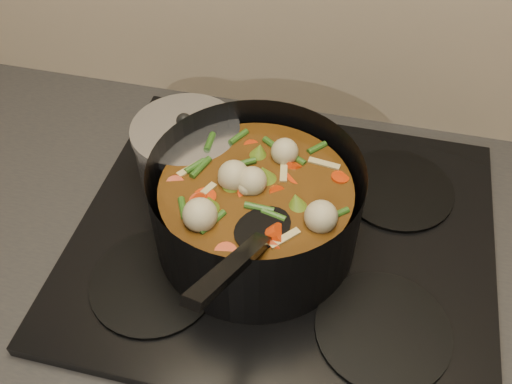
# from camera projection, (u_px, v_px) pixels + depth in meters

# --- Properties ---
(counter) EXTENTS (2.64, 0.64, 0.91)m
(counter) POSITION_uv_depth(u_px,v_px,m) (276.00, 372.00, 1.21)
(counter) COLOR brown
(counter) RESTS_ON ground
(stovetop) EXTENTS (0.62, 0.54, 0.03)m
(stovetop) POSITION_uv_depth(u_px,v_px,m) (284.00, 237.00, 0.87)
(stovetop) COLOR black
(stovetop) RESTS_ON counter
(stockpot) EXTENTS (0.38, 0.45, 0.22)m
(stockpot) POSITION_uv_depth(u_px,v_px,m) (256.00, 209.00, 0.81)
(stockpot) COLOR black
(stockpot) RESTS_ON stovetop
(saucepan) EXTENTS (0.17, 0.17, 0.14)m
(saucepan) POSITION_uv_depth(u_px,v_px,m) (188.00, 154.00, 0.90)
(saucepan) COLOR silver
(saucepan) RESTS_ON stovetop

